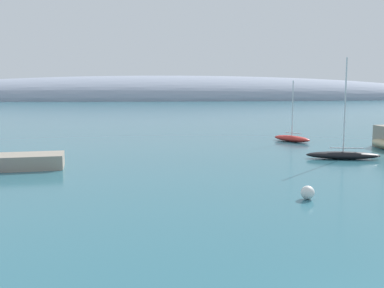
{
  "coord_description": "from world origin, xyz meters",
  "views": [
    {
      "loc": [
        -6.57,
        -11.31,
        7.03
      ],
      "look_at": [
        -2.47,
        27.4,
        2.18
      ],
      "focal_mm": 42.35,
      "sensor_mm": 36.0,
      "label": 1
    }
  ],
  "objects_px": {
    "mooring_buoy_white": "(308,193)",
    "sailboat_sand_mid_mooring": "(384,143)",
    "sailboat_black_near_shore": "(343,154)",
    "sailboat_red_outer_mooring": "(292,138)"
  },
  "relations": [
    {
      "from": "sailboat_sand_mid_mooring",
      "to": "mooring_buoy_white",
      "type": "height_order",
      "value": "sailboat_sand_mid_mooring"
    },
    {
      "from": "sailboat_sand_mid_mooring",
      "to": "sailboat_red_outer_mooring",
      "type": "height_order",
      "value": "sailboat_sand_mid_mooring"
    },
    {
      "from": "sailboat_red_outer_mooring",
      "to": "mooring_buoy_white",
      "type": "distance_m",
      "value": 31.46
    },
    {
      "from": "sailboat_black_near_shore",
      "to": "sailboat_sand_mid_mooring",
      "type": "bearing_deg",
      "value": -125.9
    },
    {
      "from": "sailboat_sand_mid_mooring",
      "to": "sailboat_red_outer_mooring",
      "type": "relative_size",
      "value": 1.11
    },
    {
      "from": "sailboat_sand_mid_mooring",
      "to": "mooring_buoy_white",
      "type": "distance_m",
      "value": 28.58
    },
    {
      "from": "sailboat_red_outer_mooring",
      "to": "sailboat_black_near_shore",
      "type": "bearing_deg",
      "value": 149.8
    },
    {
      "from": "sailboat_black_near_shore",
      "to": "sailboat_red_outer_mooring",
      "type": "height_order",
      "value": "sailboat_black_near_shore"
    },
    {
      "from": "sailboat_red_outer_mooring",
      "to": "sailboat_sand_mid_mooring",
      "type": "bearing_deg",
      "value": -163.07
    },
    {
      "from": "mooring_buoy_white",
      "to": "sailboat_sand_mid_mooring",
      "type": "bearing_deg",
      "value": 52.02
    }
  ]
}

